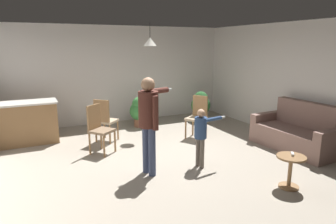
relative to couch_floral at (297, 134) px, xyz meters
The scene contains 15 objects.
ground 2.81m from the couch_floral, 164.45° to the left, with size 7.68×7.68×0.00m, color #9E9384.
wall_back 4.88m from the couch_floral, 124.25° to the left, with size 6.40×0.10×2.70m, color silver.
wall_right 1.36m from the couch_floral, 55.61° to the left, with size 0.10×6.40×2.70m, color silver.
couch_floral is the anchor object (origin of this frame).
kitchen_counter 5.88m from the couch_floral, 150.89° to the left, with size 1.26×0.66×0.95m.
side_table_by_couch 1.98m from the couch_floral, 140.83° to the right, with size 0.44×0.44×0.52m.
person_adult 3.38m from the couch_floral, behind, with size 0.76×0.61×1.67m.
person_child 2.38m from the couch_floral, behind, with size 0.58×0.31×1.08m.
dining_chair_by_counter 2.19m from the couch_floral, 133.18° to the left, with size 0.58×0.58×1.00m.
dining_chair_near_wall 4.16m from the couch_floral, 157.87° to the left, with size 0.59×0.59×1.00m.
dining_chair_centre_back 4.20m from the couch_floral, 148.35° to the left, with size 0.59×0.59×1.00m.
potted_plant_corner 3.93m from the couch_floral, 127.82° to the left, with size 0.53×0.53×0.82m.
potted_plant_by_wall 3.02m from the couch_floral, 100.88° to the left, with size 0.56×0.56×0.86m.
spare_remote_on_table 1.94m from the couch_floral, 140.53° to the right, with size 0.04×0.13×0.04m, color white.
ceiling_light_pendant 3.89m from the couch_floral, 133.82° to the left, with size 0.32×0.32×0.55m.
Camera 1 is at (-2.40, -5.07, 2.19)m, focal length 31.90 mm.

